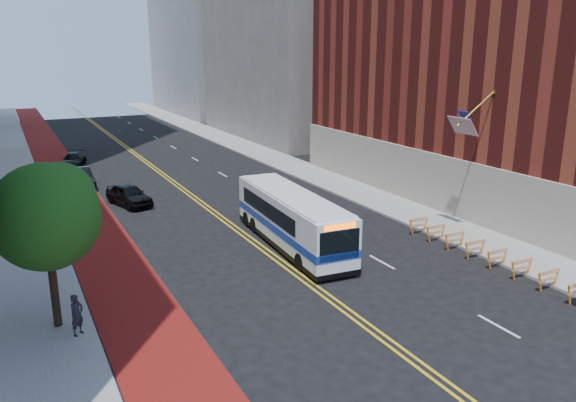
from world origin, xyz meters
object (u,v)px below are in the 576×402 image
(car_c, at_px, (74,160))
(street_tree, at_px, (47,212))
(car_b, at_px, (81,178))
(pedestrian, at_px, (77,315))
(car_a, at_px, (129,195))
(transit_bus, at_px, (291,218))

(car_c, bearing_deg, street_tree, -80.10)
(car_b, height_order, car_c, car_b)
(car_c, bearing_deg, pedestrian, -78.88)
(car_c, relative_size, pedestrian, 2.63)
(car_a, relative_size, car_c, 1.02)
(transit_bus, bearing_deg, car_c, 109.53)
(street_tree, relative_size, car_b, 1.43)
(street_tree, distance_m, pedestrian, 4.15)
(pedestrian, bearing_deg, street_tree, 76.71)
(transit_bus, distance_m, pedestrian, 13.66)
(transit_bus, relative_size, car_a, 2.53)
(transit_bus, distance_m, car_a, 14.45)
(transit_bus, relative_size, pedestrian, 6.82)
(car_c, bearing_deg, car_a, -65.85)
(street_tree, bearing_deg, pedestrian, -64.28)
(transit_bus, bearing_deg, car_a, 120.37)
(car_a, relative_size, pedestrian, 2.70)
(street_tree, bearing_deg, car_a, 69.74)
(street_tree, relative_size, car_a, 1.48)
(street_tree, xyz_separation_m, car_c, (4.56, 33.70, -4.27))
(car_a, height_order, car_c, car_a)
(pedestrian, bearing_deg, car_a, 33.59)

